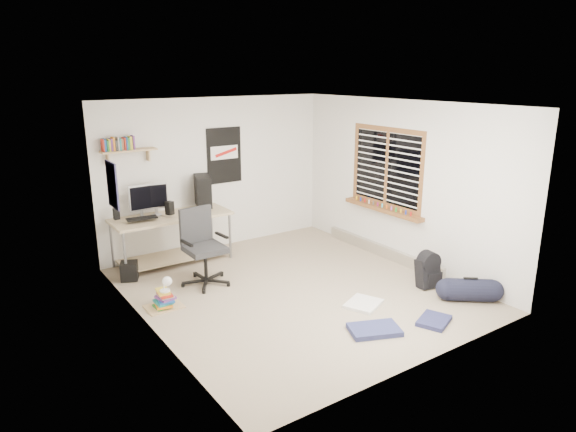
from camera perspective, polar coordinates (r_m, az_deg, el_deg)
floor at (r=7.12m, az=0.66°, el=-8.23°), size 4.00×4.50×0.01m
ceiling at (r=6.51m, az=0.73°, el=12.38°), size 4.00×4.50×0.01m
back_wall at (r=8.61m, az=-7.99°, el=4.63°), size 4.00×0.01×2.50m
left_wall at (r=5.83m, az=-15.65°, el=-1.18°), size 0.01×4.50×2.50m
right_wall at (r=8.00m, az=12.55°, el=3.56°), size 0.01×4.50×2.50m
desk at (r=8.16m, az=-12.74°, el=-2.65°), size 1.89×1.06×0.82m
monitor_left at (r=7.92m, az=-16.03°, el=1.43°), size 0.36×0.11×0.39m
monitor_right at (r=7.99m, az=-14.48°, el=1.66°), size 0.36×0.13×0.39m
pc_tower at (r=8.26m, az=-9.44°, el=2.78°), size 0.36×0.52×0.49m
keyboard at (r=7.77m, az=-15.93°, el=-0.24°), size 0.45×0.20×0.02m
speaker_left at (r=7.84m, az=-18.53°, el=0.22°), size 0.08×0.08×0.16m
speaker_right at (r=7.89m, az=-13.02°, el=0.87°), size 0.13×0.13×0.20m
office_chair at (r=7.22m, az=-9.21°, el=-3.85°), size 0.76×0.76×1.08m
wall_shelf at (r=7.88m, az=-17.28°, el=6.97°), size 0.80×0.22×0.24m
poster_back_wall at (r=8.60m, az=-7.10°, el=6.69°), size 0.62×0.03×0.92m
poster_left_wall at (r=6.89m, az=-18.94°, el=3.27°), size 0.02×0.42×0.60m
window at (r=8.13m, az=10.83°, el=5.28°), size 0.10×1.50×1.26m
baseboard_heater at (r=8.48m, az=10.38°, el=-3.78°), size 0.08×2.50×0.18m
backpack at (r=7.40m, az=15.27°, el=-6.13°), size 0.34×0.29×0.41m
duffel_bag at (r=7.15m, az=19.51°, el=-7.81°), size 0.42×0.42×0.58m
tshirt at (r=6.74m, az=8.38°, el=-9.63°), size 0.57×0.54×0.04m
jeans_a at (r=6.12m, az=9.58°, el=-12.36°), size 0.67×0.55×0.06m
jeans_b at (r=6.48m, az=15.91°, el=-11.13°), size 0.52×0.46×0.05m
book_stack at (r=6.75m, az=-13.69°, el=-8.66°), size 0.48×0.41×0.30m
desk_lamp at (r=6.65m, az=-13.60°, el=-6.89°), size 0.15×0.23×0.22m
subwoofer at (r=7.72m, az=-17.22°, el=-5.84°), size 0.31×0.31×0.26m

